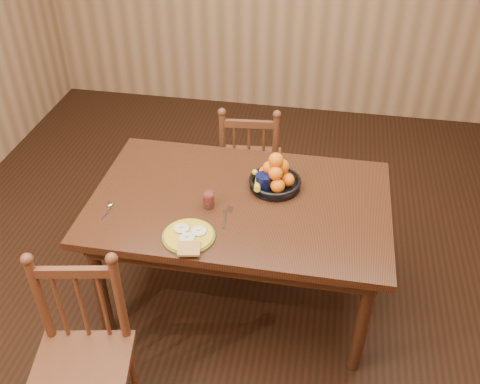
% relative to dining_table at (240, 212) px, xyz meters
% --- Properties ---
extents(room, '(4.52, 5.02, 2.72)m').
position_rel_dining_table_xyz_m(room, '(0.00, 0.00, 0.68)').
color(room, black).
rests_on(room, ground).
extents(dining_table, '(1.60, 1.00, 0.75)m').
position_rel_dining_table_xyz_m(dining_table, '(0.00, 0.00, 0.00)').
color(dining_table, black).
rests_on(dining_table, ground).
extents(chair_far, '(0.45, 0.44, 0.92)m').
position_rel_dining_table_xyz_m(chair_far, '(-0.07, 0.79, -0.22)').
color(chair_far, '#482515').
rests_on(chair_far, ground).
extents(chair_near, '(0.50, 0.48, 0.95)m').
position_rel_dining_table_xyz_m(chair_near, '(-0.56, -0.92, -0.20)').
color(chair_near, '#482515').
rests_on(chair_near, ground).
extents(breakfast_plate, '(0.26, 0.30, 0.04)m').
position_rel_dining_table_xyz_m(breakfast_plate, '(-0.19, -0.35, 0.10)').
color(breakfast_plate, '#59601E').
rests_on(breakfast_plate, dining_table).
extents(fork, '(0.05, 0.18, 0.00)m').
position_rel_dining_table_xyz_m(fork, '(-0.05, -0.15, 0.09)').
color(fork, silver).
rests_on(fork, dining_table).
extents(spoon, '(0.04, 0.16, 0.01)m').
position_rel_dining_table_xyz_m(spoon, '(-0.67, -0.19, 0.09)').
color(spoon, silver).
rests_on(spoon, dining_table).
extents(coffee_mug, '(0.13, 0.09, 0.10)m').
position_rel_dining_table_xyz_m(coffee_mug, '(0.12, 0.11, 0.14)').
color(coffee_mug, '#090F36').
rests_on(coffee_mug, dining_table).
extents(juice_glass, '(0.06, 0.06, 0.09)m').
position_rel_dining_table_xyz_m(juice_glass, '(-0.15, -0.09, 0.13)').
color(juice_glass, silver).
rests_on(juice_glass, dining_table).
extents(fruit_bowl, '(0.29, 0.29, 0.22)m').
position_rel_dining_table_xyz_m(fruit_bowl, '(0.17, 0.14, 0.15)').
color(fruit_bowl, black).
rests_on(fruit_bowl, dining_table).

